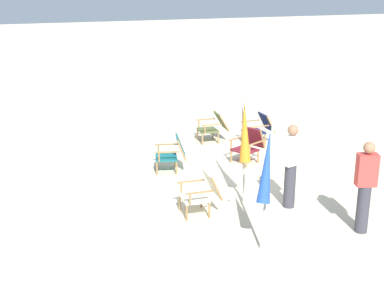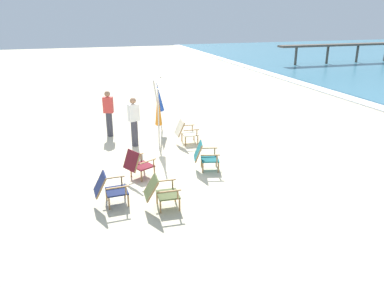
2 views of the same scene
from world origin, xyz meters
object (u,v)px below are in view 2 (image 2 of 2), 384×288
object	(u,v)px
person_by_waterline	(109,113)
beach_chair_front_right	(138,164)
beach_chair_back_left	(109,188)
beach_chair_mid_center	(185,131)
beach_chair_front_left	(160,191)
person_near_chairs	(134,122)
umbrella_furled_blue	(159,97)
umbrella_furled_orange	(158,109)
beach_chair_far_center	(204,155)

from	to	relation	value
person_by_waterline	beach_chair_front_right	bearing A→B (deg)	5.00
beach_chair_back_left	beach_chair_mid_center	world-z (taller)	beach_chair_mid_center
beach_chair_front_left	person_near_chairs	size ratio (longest dim) A/B	0.49
beach_chair_back_left	beach_chair_front_left	size ratio (longest dim) A/B	0.99
beach_chair_front_right	person_by_waterline	world-z (taller)	person_by_waterline
umbrella_furled_blue	person_by_waterline	bearing A→B (deg)	-94.58
beach_chair_front_left	person_near_chairs	bearing A→B (deg)	178.39
beach_chair_front_left	umbrella_furled_blue	size ratio (longest dim) A/B	0.39
beach_chair_front_right	umbrella_furled_orange	bearing A→B (deg)	152.74
beach_chair_mid_center	person_by_waterline	size ratio (longest dim) A/B	0.49
beach_chair_front_right	beach_chair_far_center	world-z (taller)	beach_chair_far_center
beach_chair_front_left	umbrella_furled_blue	distance (m)	5.76
beach_chair_back_left	umbrella_furled_blue	xyz separation A→B (m)	(-5.04, 2.31, 0.91)
beach_chair_front_left	beach_chair_front_right	size ratio (longest dim) A/B	0.90
beach_chair_back_left	beach_chair_front_left	xyz separation A→B (m)	(0.51, 1.08, -0.00)
beach_chair_front_left	umbrella_furled_orange	bearing A→B (deg)	167.78
umbrella_furled_orange	person_near_chairs	xyz separation A→B (m)	(-0.61, -0.69, -0.53)
beach_chair_front_left	beach_chair_far_center	distance (m)	2.45
beach_chair_front_left	person_by_waterline	bearing A→B (deg)	-174.35
beach_chair_front_left	umbrella_furled_orange	xyz separation A→B (m)	(-3.76, 0.81, 0.95)
beach_chair_far_center	person_near_chairs	world-z (taller)	person_near_chairs
beach_chair_mid_center	umbrella_furled_blue	bearing A→B (deg)	-158.89
beach_chair_back_left	person_by_waterline	distance (m)	5.23
beach_chair_far_center	umbrella_furled_blue	xyz separation A→B (m)	(-3.76, -0.44, 0.91)
beach_chair_back_left	beach_chair_front_right	size ratio (longest dim) A/B	0.90
beach_chair_front_left	beach_chair_far_center	bearing A→B (deg)	136.97
beach_chair_front_left	person_by_waterline	distance (m)	5.74
beach_chair_back_left	person_by_waterline	size ratio (longest dim) A/B	0.48
beach_chair_front_right	person_near_chairs	xyz separation A→B (m)	(-2.62, 0.34, 0.41)
beach_chair_front_left	beach_chair_far_center	world-z (taller)	beach_chair_far_center
umbrella_furled_orange	beach_chair_far_center	bearing A→B (deg)	23.54
umbrella_furled_blue	umbrella_furled_orange	bearing A→B (deg)	-13.06
beach_chair_back_left	person_near_chairs	world-z (taller)	person_near_chairs
beach_chair_mid_center	umbrella_furled_blue	size ratio (longest dim) A/B	0.39
beach_chair_back_left	umbrella_furled_orange	size ratio (longest dim) A/B	0.38
beach_chair_back_left	umbrella_furled_orange	xyz separation A→B (m)	(-3.25, 1.89, 0.94)
umbrella_furled_orange	person_near_chairs	size ratio (longest dim) A/B	1.28
beach_chair_front_right	beach_chair_mid_center	xyz separation A→B (m)	(-2.35, 2.01, -0.00)
umbrella_furled_orange	person_by_waterline	world-z (taller)	umbrella_furled_orange
beach_chair_far_center	umbrella_furled_orange	size ratio (longest dim) A/B	0.39
beach_chair_front_left	beach_chair_mid_center	world-z (taller)	beach_chair_mid_center
beach_chair_front_right	beach_chair_far_center	bearing A→B (deg)	91.09
beach_chair_front_left	beach_chair_mid_center	bearing A→B (deg)	156.47
beach_chair_back_left	beach_chair_mid_center	size ratio (longest dim) A/B	0.98
beach_chair_far_center	person_near_chairs	xyz separation A→B (m)	(-2.58, -1.55, 0.41)
umbrella_furled_blue	umbrella_furled_orange	distance (m)	1.84
umbrella_furled_blue	beach_chair_far_center	bearing A→B (deg)	6.68
person_near_chairs	person_by_waterline	bearing A→B (deg)	-152.65
umbrella_furled_orange	person_by_waterline	distance (m)	2.44
beach_chair_front_left	beach_chair_mid_center	size ratio (longest dim) A/B	0.99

